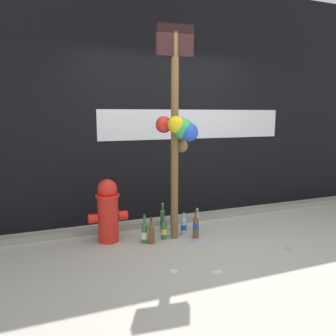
{
  "coord_description": "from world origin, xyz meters",
  "views": [
    {
      "loc": [
        -1.8,
        -3.22,
        1.57
      ],
      "look_at": [
        -0.33,
        0.55,
        0.91
      ],
      "focal_mm": 35.51,
      "sensor_mm": 36.0,
      "label": 1
    }
  ],
  "objects": [
    {
      "name": "fire_hydrant",
      "position": [
        -1.06,
        0.74,
        0.4
      ],
      "size": [
        0.48,
        0.29,
        0.79
      ],
      "color": "red",
      "rests_on": "ground_plane"
    },
    {
      "name": "ground_plane",
      "position": [
        0.0,
        0.0,
        0.0
      ],
      "size": [
        14.0,
        14.0,
        0.0
      ],
      "primitive_type": "plane",
      "color": "#ADA899"
    },
    {
      "name": "bottle_2",
      "position": [
        -0.65,
        0.53,
        0.13
      ],
      "size": [
        0.07,
        0.07,
        0.37
      ],
      "color": "#337038",
      "rests_on": "ground_plane"
    },
    {
      "name": "bottle_1",
      "position": [
        0.13,
        0.65,
        0.12
      ],
      "size": [
        0.07,
        0.07,
        0.32
      ],
      "color": "#93CCE0",
      "rests_on": "ground_plane"
    },
    {
      "name": "building_wall",
      "position": [
        0.0,
        1.55,
        1.73
      ],
      "size": [
        10.0,
        0.21,
        3.46
      ],
      "color": "black",
      "rests_on": "ground_plane"
    },
    {
      "name": "memorial_post",
      "position": [
        -0.23,
        0.5,
        1.51
      ],
      "size": [
        0.45,
        0.5,
        2.6
      ],
      "color": "brown",
      "rests_on": "ground_plane"
    },
    {
      "name": "litter_3",
      "position": [
        -0.05,
        0.36,
        0.0
      ],
      "size": [
        0.17,
        0.16,
        0.01
      ],
      "primitive_type": "cube",
      "rotation": [
        0.0,
        0.0,
        0.68
      ],
      "color": "#8C99B2",
      "rests_on": "ground_plane"
    },
    {
      "name": "bottle_7",
      "position": [
        0.01,
        0.44,
        0.15
      ],
      "size": [
        0.08,
        0.08,
        0.36
      ],
      "color": "brown",
      "rests_on": "ground_plane"
    },
    {
      "name": "litter_1",
      "position": [
        -0.61,
        -0.31,
        0.0
      ],
      "size": [
        0.08,
        0.08,
        0.01
      ],
      "primitive_type": "cube",
      "rotation": [
        0.0,
        0.0,
        3.06
      ],
      "color": "silver",
      "rests_on": "ground_plane"
    },
    {
      "name": "bottle_3",
      "position": [
        -0.58,
        0.47,
        0.13
      ],
      "size": [
        0.08,
        0.08,
        0.32
      ],
      "color": "brown",
      "rests_on": "ground_plane"
    },
    {
      "name": "bottle_4",
      "position": [
        -0.15,
        0.83,
        0.15
      ],
      "size": [
        0.07,
        0.07,
        0.37
      ],
      "color": "brown",
      "rests_on": "ground_plane"
    },
    {
      "name": "litter_0",
      "position": [
        -0.2,
        -0.48,
        0.0
      ],
      "size": [
        0.11,
        0.08,
        0.01
      ],
      "primitive_type": "cube",
      "rotation": [
        0.0,
        0.0,
        2.99
      ],
      "color": "silver",
      "rests_on": "ground_plane"
    },
    {
      "name": "bottle_6",
      "position": [
        -0.3,
        0.82,
        0.16
      ],
      "size": [
        0.06,
        0.06,
        0.39
      ],
      "color": "#337038",
      "rests_on": "ground_plane"
    },
    {
      "name": "litter_2",
      "position": [
        0.87,
        -0.27,
        0.0
      ],
      "size": [
        0.15,
        0.15,
        0.01
      ],
      "primitive_type": "cube",
      "rotation": [
        0.0,
        0.0,
        2.19
      ],
      "color": "#8C99B2",
      "rests_on": "ground_plane"
    },
    {
      "name": "bottle_0",
      "position": [
        -0.09,
        0.61,
        0.12
      ],
      "size": [
        0.07,
        0.07,
        0.29
      ],
      "color": "#93CCE0",
      "rests_on": "ground_plane"
    },
    {
      "name": "bottle_5",
      "position": [
        -0.38,
        0.56,
        0.12
      ],
      "size": [
        0.07,
        0.07,
        0.33
      ],
      "color": "#337038",
      "rests_on": "ground_plane"
    },
    {
      "name": "curb_strip",
      "position": [
        0.0,
        1.08,
        0.04
      ],
      "size": [
        8.0,
        0.12,
        0.08
      ],
      "primitive_type": "cube",
      "color": "gray",
      "rests_on": "ground_plane"
    }
  ]
}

